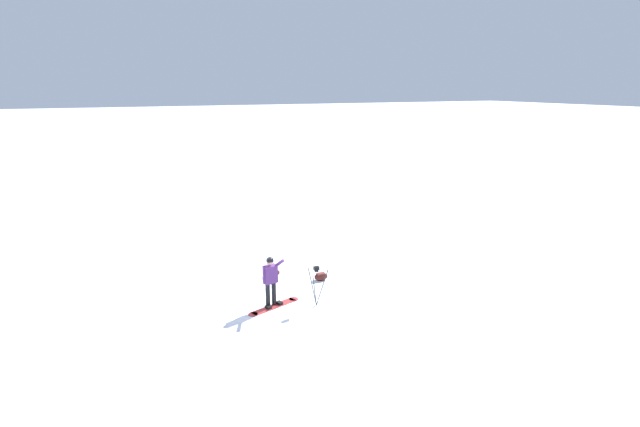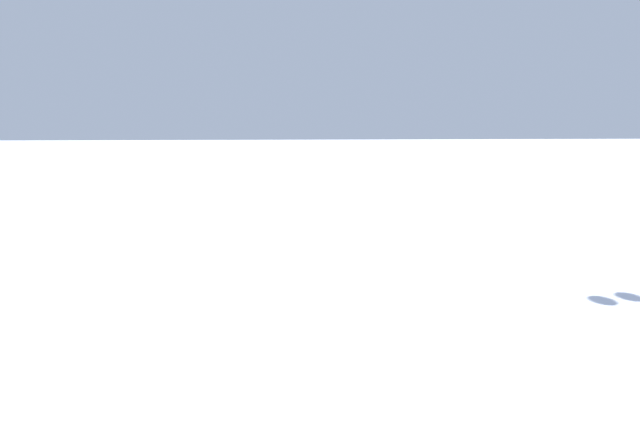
{
  "view_description": "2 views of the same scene",
  "coord_description": "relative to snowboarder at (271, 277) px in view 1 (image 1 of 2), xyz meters",
  "views": [
    {
      "loc": [
        13.52,
        -4.3,
        6.76
      ],
      "look_at": [
        1.38,
        1.19,
        3.2
      ],
      "focal_mm": 27.21,
      "sensor_mm": 36.0,
      "label": 1
    },
    {
      "loc": [
        -5.97,
        1.93,
        6.49
      ],
      "look_at": [
        2.8,
        1.35,
        5.09
      ],
      "focal_mm": 35.43,
      "sensor_mm": 36.0,
      "label": 2
    }
  ],
  "objects": [
    {
      "name": "snowboarder",
      "position": [
        0.0,
        0.0,
        0.0
      ],
      "size": [
        0.62,
        0.57,
        1.66
      ],
      "color": "black",
      "rests_on": "ground_plane"
    },
    {
      "name": "gear_bag_small",
      "position": [
        -1.27,
        2.3,
        -0.85
      ],
      "size": [
        0.35,
        0.5,
        0.26
      ],
      "color": "#4C1E19",
      "rests_on": "ground_plane"
    },
    {
      "name": "gear_bag_large",
      "position": [
        -2.34,
        0.84,
        -0.85
      ],
      "size": [
        0.46,
        0.6,
        0.27
      ],
      "color": "#4C1E19",
      "rests_on": "ground_plane"
    },
    {
      "name": "ground_plane",
      "position": [
        -0.13,
        -0.07,
        -0.99
      ],
      "size": [
        300.0,
        300.0,
        0.0
      ],
      "primitive_type": "plane",
      "color": "white"
    },
    {
      "name": "camera_tripod",
      "position": [
        0.53,
        1.32,
        -0.06
      ],
      "size": [
        0.67,
        0.64,
        1.31
      ],
      "color": "#262628",
      "rests_on": "ground_plane"
    },
    {
      "name": "snowboard",
      "position": [
        0.08,
        0.06,
        -0.97
      ],
      "size": [
        0.79,
        1.81,
        0.1
      ],
      "color": "#B23333",
      "rests_on": "ground_plane"
    }
  ]
}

